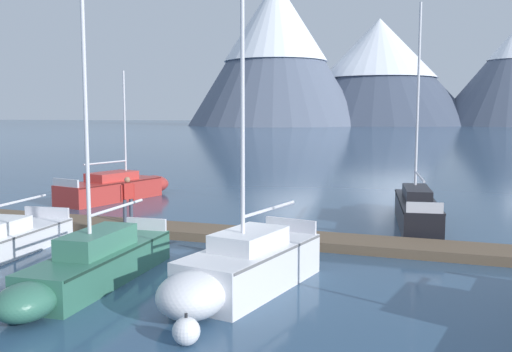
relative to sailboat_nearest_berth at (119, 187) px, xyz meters
name	(u,v)px	position (x,y,z in m)	size (l,w,h in m)	color
ground_plane	(200,270)	(8.71, -11.36, -0.60)	(700.00, 700.00, 0.00)	#2D4C6B
mountain_west_summit	(276,48)	(-34.83, 185.23, 28.48)	(66.48, 66.48, 54.32)	slate
mountain_central_massif	(379,68)	(2.14, 209.33, 22.06)	(77.90, 77.90, 42.30)	#424C60
mountain_shoulder_ridge	(512,77)	(51.25, 205.66, 17.40)	(56.44, 56.44, 35.26)	#4C566B
dock	(241,235)	(8.71, -7.36, -0.45)	(22.85, 3.47, 0.30)	brown
sailboat_nearest_berth	(119,187)	(0.00, 0.00, 0.00)	(3.64, 7.06, 6.51)	#B2332D
sailboat_mid_dock_port	(91,264)	(6.61, -13.47, -0.03)	(1.52, 6.38, 9.13)	#336B56
sailboat_mid_dock_starboard	(242,268)	(10.41, -13.03, 0.05)	(2.96, 5.73, 9.02)	silver
sailboat_far_berth	(415,207)	(14.56, -2.77, 0.04)	(1.78, 7.41, 8.64)	black
person_on_dock	(128,196)	(4.12, -6.82, 0.66)	(0.40, 0.50, 1.69)	#384256
mooring_buoy_inner_mooring	(186,331)	(10.27, -16.22, -0.33)	(0.53, 0.53, 0.61)	white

